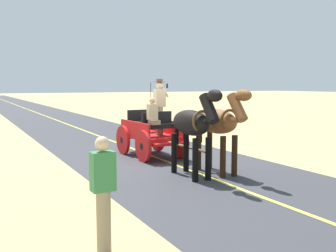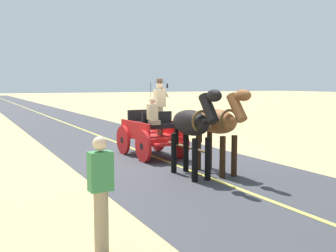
# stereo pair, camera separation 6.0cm
# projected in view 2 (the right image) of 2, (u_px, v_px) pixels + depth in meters

# --- Properties ---
(ground_plane) EXTENTS (200.00, 200.00, 0.00)m
(ground_plane) POSITION_uv_depth(u_px,v_px,m) (156.00, 158.00, 12.41)
(ground_plane) COLOR tan
(road_surface) EXTENTS (5.55, 160.00, 0.01)m
(road_surface) POSITION_uv_depth(u_px,v_px,m) (156.00, 158.00, 12.41)
(road_surface) COLOR #38383D
(road_surface) RESTS_ON ground
(road_centre_stripe) EXTENTS (0.12, 160.00, 0.00)m
(road_centre_stripe) POSITION_uv_depth(u_px,v_px,m) (156.00, 157.00, 12.41)
(road_centre_stripe) COLOR #DBCC4C
(road_centre_stripe) RESTS_ON road_surface
(horse_drawn_carriage) EXTENTS (1.47, 4.51, 2.50)m
(horse_drawn_carriage) POSITION_uv_depth(u_px,v_px,m) (152.00, 132.00, 12.54)
(horse_drawn_carriage) COLOR red
(horse_drawn_carriage) RESTS_ON ground
(horse_near_side) EXTENTS (0.59, 2.13, 2.21)m
(horse_near_side) POSITION_uv_depth(u_px,v_px,m) (219.00, 123.00, 10.05)
(horse_near_side) COLOR brown
(horse_near_side) RESTS_ON ground
(horse_off_side) EXTENTS (0.59, 2.13, 2.21)m
(horse_off_side) POSITION_uv_depth(u_px,v_px,m) (193.00, 125.00, 9.66)
(horse_off_side) COLOR black
(horse_off_side) RESTS_ON ground
(pedestrian_walking) EXTENTS (0.33, 0.21, 1.63)m
(pedestrian_walking) POSITION_uv_depth(u_px,v_px,m) (101.00, 192.00, 5.31)
(pedestrian_walking) COLOR #998466
(pedestrian_walking) RESTS_ON ground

